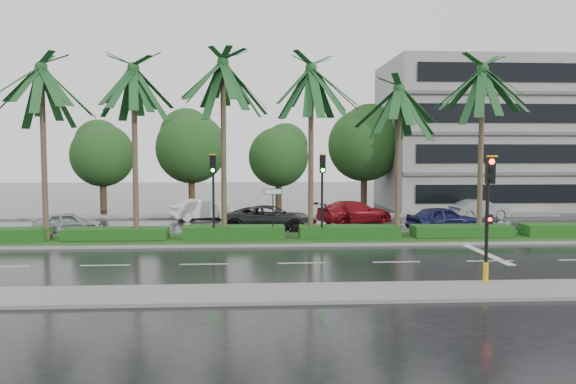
{
  "coord_description": "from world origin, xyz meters",
  "views": [
    {
      "loc": [
        -1.9,
        -27.89,
        4.56
      ],
      "look_at": [
        -0.17,
        1.5,
        2.5
      ],
      "focal_mm": 35.0,
      "sensor_mm": 36.0,
      "label": 1
    }
  ],
  "objects": [
    {
      "name": "palm_row",
      "position": [
        -1.25,
        1.02,
        8.08
      ],
      "size": [
        26.3,
        4.2,
        9.78
      ],
      "color": "#493E2A",
      "rests_on": "median"
    },
    {
      "name": "bg_trees",
      "position": [
        -0.46,
        17.59,
        4.97
      ],
      "size": [
        32.71,
        5.94,
        8.58
      ],
      "color": "#362718",
      "rests_on": "ground"
    },
    {
      "name": "hedge",
      "position": [
        0.0,
        1.0,
        0.45
      ],
      "size": [
        35.2,
        1.4,
        0.6
      ],
      "color": "#1A3E11",
      "rests_on": "median"
    },
    {
      "name": "car_silver",
      "position": [
        -12.41,
        4.0,
        0.63
      ],
      "size": [
        2.6,
        4.0,
        1.27
      ],
      "primitive_type": "imported",
      "rotation": [
        0.0,
        0.0,
        1.89
      ],
      "color": "#A4A8AC",
      "rests_on": "ground"
    },
    {
      "name": "street_sign",
      "position": [
        -1.0,
        0.48,
        2.12
      ],
      "size": [
        0.95,
        0.09,
        2.6
      ],
      "color": "black",
      "rests_on": "median"
    },
    {
      "name": "ground",
      "position": [
        0.0,
        0.0,
        0.0
      ],
      "size": [
        120.0,
        120.0,
        0.0
      ],
      "primitive_type": "plane",
      "color": "black",
      "rests_on": "ground"
    },
    {
      "name": "median",
      "position": [
        0.0,
        1.0,
        0.08
      ],
      "size": [
        36.0,
        4.0,
        0.15
      ],
      "color": "gray",
      "rests_on": "ground"
    },
    {
      "name": "signal_median_left",
      "position": [
        -4.0,
        0.3,
        3.0
      ],
      "size": [
        0.34,
        0.42,
        4.36
      ],
      "color": "black",
      "rests_on": "median"
    },
    {
      "name": "car_darkgrey",
      "position": [
        -1.0,
        4.59,
        0.75
      ],
      "size": [
        3.32,
        5.7,
        1.49
      ],
      "primitive_type": "imported",
      "rotation": [
        0.0,
        0.0,
        1.41
      ],
      "color": "black",
      "rests_on": "ground"
    },
    {
      "name": "car_red",
      "position": [
        4.5,
        7.69,
        0.74
      ],
      "size": [
        3.88,
        5.51,
        1.48
      ],
      "primitive_type": "imported",
      "rotation": [
        0.0,
        0.0,
        1.96
      ],
      "color": "maroon",
      "rests_on": "ground"
    },
    {
      "name": "near_sidewalk",
      "position": [
        0.0,
        -10.2,
        0.06
      ],
      "size": [
        40.0,
        2.4,
        0.12
      ],
      "primitive_type": "cube",
      "color": "slate",
      "rests_on": "ground"
    },
    {
      "name": "signal_median_right",
      "position": [
        1.5,
        0.3,
        3.0
      ],
      "size": [
        0.34,
        0.42,
        4.36
      ],
      "color": "black",
      "rests_on": "median"
    },
    {
      "name": "car_white",
      "position": [
        -5.5,
        10.46,
        0.7
      ],
      "size": [
        3.05,
        4.52,
        1.41
      ],
      "primitive_type": "imported",
      "rotation": [
        0.0,
        0.0,
        1.97
      ],
      "color": "white",
      "rests_on": "ground"
    },
    {
      "name": "car_blue",
      "position": [
        9.0,
        4.0,
        0.73
      ],
      "size": [
        2.94,
        4.6,
        1.46
      ],
      "primitive_type": "imported",
      "rotation": [
        0.0,
        0.0,
        1.88
      ],
      "color": "#171846",
      "rests_on": "ground"
    },
    {
      "name": "signal_near",
      "position": [
        6.0,
        -9.39,
        2.5
      ],
      "size": [
        0.34,
        0.45,
        4.36
      ],
      "color": "black",
      "rests_on": "near_sidewalk"
    },
    {
      "name": "lane_markings",
      "position": [
        3.04,
        -0.43,
        0.01
      ],
      "size": [
        34.0,
        13.06,
        0.01
      ],
      "color": "silver",
      "rests_on": "ground"
    },
    {
      "name": "building",
      "position": [
        17.0,
        18.0,
        6.0
      ],
      "size": [
        16.0,
        10.0,
        12.0
      ],
      "primitive_type": "cube",
      "color": "gray",
      "rests_on": "ground"
    },
    {
      "name": "car_grey",
      "position": [
        13.5,
        9.58,
        0.67
      ],
      "size": [
        2.25,
        4.3,
        1.35
      ],
      "primitive_type": "imported",
      "rotation": [
        0.0,
        0.0,
        1.78
      ],
      "color": "slate",
      "rests_on": "ground"
    },
    {
      "name": "far_sidewalk",
      "position": [
        0.0,
        12.0,
        0.06
      ],
      "size": [
        40.0,
        2.0,
        0.12
      ],
      "primitive_type": "cube",
      "color": "slate",
      "rests_on": "ground"
    }
  ]
}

